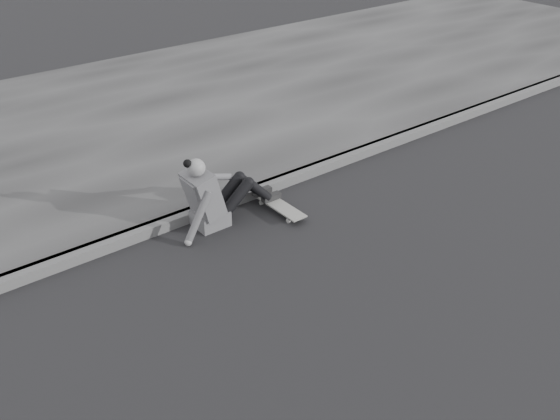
{
  "coord_description": "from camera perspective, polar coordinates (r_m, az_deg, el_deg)",
  "views": [
    {
      "loc": [
        -3.76,
        -2.9,
        3.72
      ],
      "look_at": [
        -0.38,
        1.44,
        0.5
      ],
      "focal_mm": 40.0,
      "sensor_mm": 36.0,
      "label": 1
    }
  ],
  "objects": [
    {
      "name": "seated_woman",
      "position": [
        6.97,
        -6.06,
        1.35
      ],
      "size": [
        1.38,
        0.46,
        0.88
      ],
      "color": "#565659",
      "rests_on": "ground"
    },
    {
      "name": "ground",
      "position": [
        6.03,
        11.44,
        -8.46
      ],
      "size": [
        80.0,
        80.0,
        0.0
      ],
      "primitive_type": "plane",
      "color": "black",
      "rests_on": "ground"
    },
    {
      "name": "curb",
      "position": [
        7.58,
        -3.05,
        1.46
      ],
      "size": [
        24.0,
        0.16,
        0.12
      ],
      "primitive_type": "cube",
      "color": "#525252",
      "rests_on": "ground"
    },
    {
      "name": "sidewalk",
      "position": [
        9.99,
        -13.22,
        8.05
      ],
      "size": [
        24.0,
        6.0,
        0.12
      ],
      "primitive_type": "cube",
      "color": "#363636",
      "rests_on": "ground"
    },
    {
      "name": "skateboard",
      "position": [
        7.3,
        -0.04,
        0.35
      ],
      "size": [
        0.2,
        0.78,
        0.09
      ],
      "color": "#999A95",
      "rests_on": "ground"
    }
  ]
}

